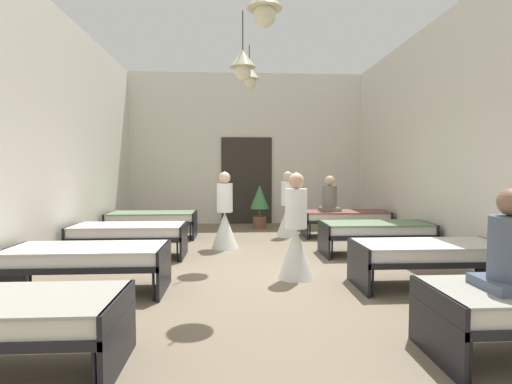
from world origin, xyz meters
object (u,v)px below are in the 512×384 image
(patient_seated_primary, at_px, (330,198))
(potted_plant, at_px, (260,202))
(bed_left_row_2, at_px, (129,232))
(nurse_far_aisle, at_px, (296,240))
(nurse_near_aisle, at_px, (225,221))
(bed_left_row_1, at_px, (87,257))
(bed_left_row_3, at_px, (152,218))
(bed_right_row_1, at_px, (429,253))
(bed_right_row_2, at_px, (375,230))
(patient_seated_secondary, at_px, (510,252))
(bed_right_row_3, at_px, (345,217))
(nurse_mid_aisle, at_px, (288,213))

(patient_seated_primary, relative_size, potted_plant, 0.72)
(bed_left_row_2, distance_m, nurse_far_aisle, 3.01)
(nurse_near_aisle, distance_m, patient_seated_primary, 2.66)
(bed_left_row_1, xyz_separation_m, bed_left_row_3, (0.00, 3.80, 0.00))
(bed_right_row_1, relative_size, nurse_far_aisle, 1.28)
(bed_right_row_1, relative_size, nurse_near_aisle, 1.28)
(bed_left_row_2, bearing_deg, nurse_far_aisle, -27.66)
(bed_right_row_2, height_order, nurse_near_aisle, nurse_near_aisle)
(bed_left_row_1, bearing_deg, patient_seated_secondary, -25.85)
(bed_right_row_3, xyz_separation_m, nurse_mid_aisle, (-1.30, 0.05, 0.09))
(bed_right_row_2, bearing_deg, bed_right_row_1, -90.00)
(bed_right_row_1, relative_size, potted_plant, 1.70)
(nurse_mid_aisle, height_order, patient_seated_primary, nurse_mid_aisle)
(nurse_mid_aisle, relative_size, patient_seated_primary, 1.86)
(bed_right_row_2, distance_m, patient_seated_secondary, 3.86)
(nurse_mid_aisle, relative_size, potted_plant, 1.33)
(bed_left_row_1, distance_m, bed_right_row_2, 4.71)
(bed_left_row_1, distance_m, bed_right_row_1, 4.31)
(bed_left_row_3, relative_size, patient_seated_secondary, 2.38)
(bed_right_row_3, bearing_deg, bed_right_row_2, -90.00)
(patient_seated_secondary, bearing_deg, bed_right_row_1, 79.67)
(bed_right_row_3, distance_m, nurse_far_aisle, 3.69)
(nurse_far_aisle, bearing_deg, bed_right_row_2, 179.00)
(patient_seated_secondary, xyz_separation_m, potted_plant, (-1.51, 6.99, -0.19))
(potted_plant, bearing_deg, bed_left_row_3, -152.74)
(bed_left_row_1, distance_m, nurse_far_aisle, 2.71)
(bed_left_row_3, relative_size, patient_seated_primary, 2.38)
(nurse_mid_aisle, bearing_deg, bed_right_row_3, 29.58)
(bed_left_row_3, height_order, nurse_far_aisle, nurse_far_aisle)
(bed_right_row_2, height_order, patient_seated_primary, patient_seated_primary)
(bed_right_row_1, relative_size, patient_seated_secondary, 2.38)
(bed_right_row_1, bearing_deg, nurse_mid_aisle, 108.67)
(bed_left_row_2, height_order, patient_seated_secondary, patient_seated_secondary)
(bed_right_row_1, relative_size, bed_left_row_2, 1.00)
(patient_seated_secondary, bearing_deg, bed_right_row_2, 84.77)
(bed_right_row_2, relative_size, potted_plant, 1.70)
(bed_left_row_2, xyz_separation_m, nurse_mid_aisle, (3.01, 1.95, 0.09))
(bed_right_row_1, height_order, potted_plant, potted_plant)
(bed_left_row_3, xyz_separation_m, patient_seated_secondary, (3.96, -5.72, 0.43))
(bed_left_row_3, bearing_deg, patient_seated_secondary, -55.28)
(bed_left_row_1, xyz_separation_m, patient_seated_primary, (3.96, 3.82, 0.43))
(bed_left_row_1, xyz_separation_m, nurse_near_aisle, (1.62, 2.60, 0.09))
(nurse_near_aisle, xyz_separation_m, potted_plant, (0.83, 2.47, 0.15))
(bed_left_row_3, bearing_deg, nurse_mid_aisle, 0.97)
(bed_right_row_1, xyz_separation_m, nurse_far_aisle, (-1.65, 0.51, 0.09))
(nurse_near_aisle, bearing_deg, nurse_far_aisle, -73.25)
(bed_right_row_3, xyz_separation_m, patient_seated_secondary, (-0.35, -5.72, 0.43))
(bed_right_row_3, bearing_deg, nurse_near_aisle, -155.92)
(patient_seated_primary, bearing_deg, bed_left_row_2, -154.09)
(bed_left_row_2, bearing_deg, bed_right_row_3, 23.77)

